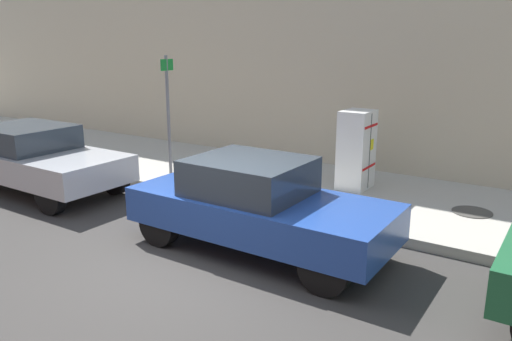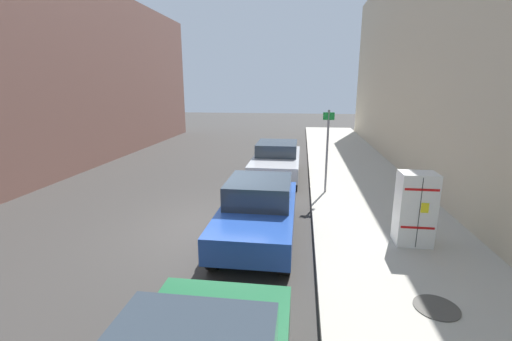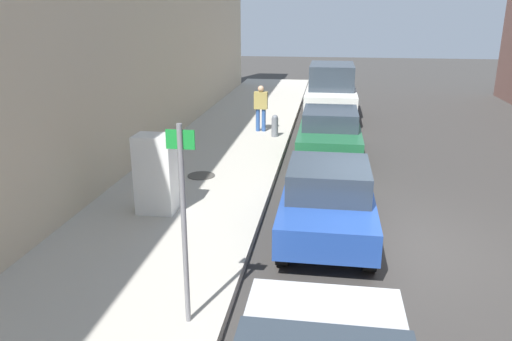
{
  "view_description": "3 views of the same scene",
  "coord_description": "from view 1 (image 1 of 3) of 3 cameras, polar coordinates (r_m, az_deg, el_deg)",
  "views": [
    {
      "loc": [
        4.96,
        4.45,
        3.19
      ],
      "look_at": [
        -2.48,
        -0.48,
        0.87
      ],
      "focal_mm": 35.0,
      "sensor_mm": 36.0,
      "label": 1
    },
    {
      "loc": [
        -2.11,
        8.11,
        3.62
      ],
      "look_at": [
        -0.83,
        -1.47,
        1.24
      ],
      "focal_mm": 24.0,
      "sensor_mm": 36.0,
      "label": 2
    },
    {
      "loc": [
        -1.2,
        -8.71,
        4.18
      ],
      "look_at": [
        -2.41,
        -0.53,
        1.53
      ],
      "focal_mm": 35.0,
      "sensor_mm": 36.0,
      "label": 3
    }
  ],
  "objects": [
    {
      "name": "sidewalk_slab",
      "position": [
        10.81,
        7.74,
        -2.24
      ],
      "size": [
        3.79,
        44.0,
        0.18
      ],
      "primitive_type": "cube",
      "color": "#B2ADA0",
      "rests_on": "ground"
    },
    {
      "name": "parked_sedan_silver",
      "position": [
        11.91,
        -24.27,
        1.43
      ],
      "size": [
        1.81,
        4.59,
        1.42
      ],
      "color": "silver",
      "rests_on": "ground"
    },
    {
      "name": "ground_plane",
      "position": [
        7.39,
        -7.66,
        -11.12
      ],
      "size": [
        80.0,
        80.0,
        0.0
      ],
      "primitive_type": "plane",
      "color": "#383533"
    },
    {
      "name": "manhole_cover",
      "position": [
        9.89,
        23.47,
        -4.37
      ],
      "size": [
        0.7,
        0.7,
        0.02
      ],
      "primitive_type": "cylinder",
      "color": "#47443F",
      "rests_on": "sidewalk_slab"
    },
    {
      "name": "discarded_refrigerator",
      "position": [
        10.6,
        11.39,
        2.34
      ],
      "size": [
        0.77,
        0.59,
        1.64
      ],
      "color": "white",
      "rests_on": "sidewalk_slab"
    },
    {
      "name": "parked_hatchback_blue",
      "position": [
        7.71,
        0.19,
        -3.92
      ],
      "size": [
        1.71,
        4.12,
        1.45
      ],
      "color": "#23479E",
      "rests_on": "ground"
    },
    {
      "name": "street_sign_post",
      "position": [
        11.04,
        -9.99,
        6.58
      ],
      "size": [
        0.36,
        0.07,
        2.73
      ],
      "color": "slate",
      "rests_on": "sidewalk_slab"
    }
  ]
}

